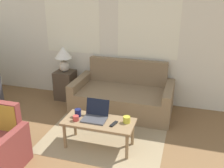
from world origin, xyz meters
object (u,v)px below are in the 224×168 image
(coffee_table, at_px, (99,124))
(cup_white, at_px, (76,118))
(table_lamp, at_px, (63,56))
(cup_yellow, at_px, (127,120))
(couch, at_px, (123,97))
(tv_remote, at_px, (114,124))
(laptop, at_px, (96,115))
(cup_navy, at_px, (78,113))

(coffee_table, relative_size, cup_white, 11.79)
(table_lamp, bearing_deg, cup_yellow, -40.13)
(coffee_table, xyz_separation_m, cup_yellow, (0.38, 0.07, 0.10))
(couch, bearing_deg, coffee_table, -92.16)
(cup_white, distance_m, tv_remote, 0.54)
(table_lamp, distance_m, coffee_table, 1.90)
(couch, relative_size, cup_white, 20.71)
(table_lamp, height_order, laptop, table_lamp)
(tv_remote, bearing_deg, cup_white, -175.43)
(couch, relative_size, coffee_table, 1.76)
(coffee_table, height_order, laptop, laptop)
(tv_remote, bearing_deg, cup_navy, 171.70)
(cup_yellow, bearing_deg, laptop, -178.72)
(laptop, xyz_separation_m, cup_yellow, (0.45, 0.01, -0.01))
(coffee_table, bearing_deg, table_lamp, 130.57)
(tv_remote, bearing_deg, table_lamp, 134.82)
(couch, bearing_deg, tv_remote, -81.65)
(coffee_table, relative_size, cup_yellow, 10.07)
(coffee_table, distance_m, cup_yellow, 0.40)
(cup_navy, xyz_separation_m, tv_remote, (0.56, -0.08, -0.04))
(coffee_table, bearing_deg, cup_navy, 172.49)
(coffee_table, bearing_deg, couch, 87.84)
(cup_navy, bearing_deg, cup_yellow, 1.84)
(cup_navy, relative_size, cup_white, 1.30)
(couch, xyz_separation_m, cup_white, (-0.35, -1.29, 0.19))
(couch, relative_size, cup_yellow, 17.69)
(coffee_table, bearing_deg, laptop, 139.71)
(cup_navy, bearing_deg, cup_white, -79.77)
(table_lamp, distance_m, cup_yellow, 2.10)
(cup_yellow, distance_m, tv_remote, 0.19)
(laptop, bearing_deg, cup_navy, -177.21)
(laptop, height_order, cup_yellow, laptop)
(table_lamp, bearing_deg, coffee_table, -49.43)
(laptop, bearing_deg, coffee_table, -40.29)
(laptop, height_order, cup_white, laptop)
(table_lamp, xyz_separation_m, cup_yellow, (1.57, -1.32, -0.42))
(cup_yellow, distance_m, cup_white, 0.70)
(laptop, distance_m, cup_white, 0.28)
(laptop, relative_size, cup_navy, 3.04)
(couch, bearing_deg, cup_white, -105.27)
(table_lamp, relative_size, cup_yellow, 5.00)
(laptop, bearing_deg, tv_remote, -17.70)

